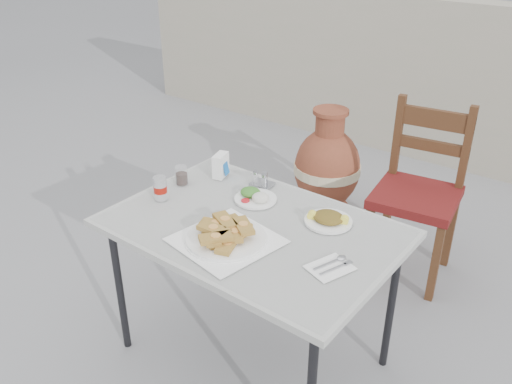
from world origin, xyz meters
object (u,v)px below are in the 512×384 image
Objects in this scene: soda_can at (160,188)px; cafe_table at (252,235)px; chair at (418,191)px; napkin_holder at (221,165)px; salad_rice_plate at (255,196)px; terracotta_urn at (327,169)px; condiment_caddy at (262,181)px; pide_plate at (226,234)px; cola_glass at (182,176)px; salad_chopped_plate at (328,219)px.

cafe_table is at bearing 8.44° from soda_can.
napkin_holder is at bearing -137.52° from chair.
salad_rice_plate reaches higher than cafe_table.
condiment_caddy is at bearing -78.11° from terracotta_urn.
pide_plate is 0.55m from napkin_holder.
chair is at bearing 51.53° from cola_glass.
pide_plate is 3.98× the size of condiment_caddy.
soda_can is 1.24× the size of cola_glass.
napkin_holder is (0.06, 0.32, 0.00)m from soda_can.
cafe_table is 1.22× the size of chair.
pide_plate reaches higher than condiment_caddy.
napkin_holder is at bearing 145.64° from cafe_table.
terracotta_urn is (0.00, 1.00, -0.40)m from napkin_holder.
salad_chopped_plate is 2.31× the size of cola_glass.
pide_plate is at bearing -63.28° from napkin_holder.
napkin_holder is (0.09, 0.16, 0.02)m from cola_glass.
soda_can is (-0.43, -0.06, 0.10)m from cafe_table.
cafe_table is 0.45m from soda_can.
soda_can is 0.14× the size of terracotta_urn.
soda_can reaches higher than salad_chopped_plate.
napkin_holder reaches higher than terracotta_urn.
cafe_table is 6.28× the size of salad_rice_plate.
terracotta_urn is at bearing 103.36° from salad_rice_plate.
terracotta_urn reaches higher than salad_chopped_plate.
salad_chopped_plate is 1.91× the size of condiment_caddy.
cola_glass is 0.19m from napkin_holder.
condiment_caddy is 1.05m from terracotta_urn.
chair is (0.66, 0.78, -0.25)m from napkin_holder.
napkin_holder is at bearing 161.39° from salad_rice_plate.
napkin_holder is (-0.26, 0.09, 0.04)m from salad_rice_plate.
salad_rice_plate is at bearing 123.58° from cafe_table.
napkin_holder is at bearing 173.98° from salad_chopped_plate.
terracotta_urn is (0.07, 1.32, -0.39)m from soda_can.
pide_plate is 0.33m from salad_rice_plate.
pide_plate reaches higher than terracotta_urn.
pide_plate reaches higher than salad_chopped_plate.
condiment_caddy is 0.90m from chair.
cafe_table is 13.80× the size of cola_glass.
chair is at bearing 86.11° from salad_chopped_plate.
cola_glass is at bearing 168.64° from cafe_table.
napkin_holder is at bearing 60.53° from cola_glass.
cafe_table is at bearing -60.24° from condiment_caddy.
salad_rice_plate is 0.19× the size of chair.
soda_can is 1.38m from terracotta_urn.
terracotta_urn is (-0.65, 0.22, -0.14)m from chair.
salad_rice_plate is 0.28m from napkin_holder.
chair is (0.29, 1.04, -0.15)m from cafe_table.
cola_glass is at bearing -134.82° from napkin_holder.
condiment_caddy reaches higher than salad_rice_plate.
salad_chopped_plate is 0.20× the size of chair.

